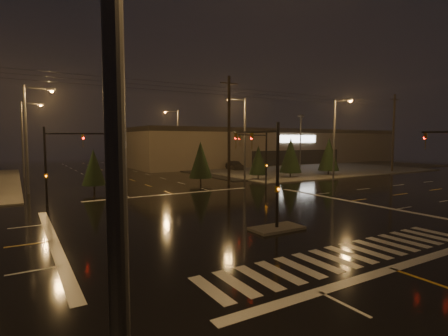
{
  "coord_description": "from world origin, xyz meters",
  "views": [
    {
      "loc": [
        -12.47,
        -18.98,
        5.04
      ],
      "look_at": [
        0.46,
        2.53,
        3.0
      ],
      "focal_mm": 28.0,
      "sensor_mm": 36.0,
      "label": 1
    }
  ],
  "objects": [
    {
      "name": "ground",
      "position": [
        0.0,
        0.0,
        0.0
      ],
      "size": [
        140.0,
        140.0,
        0.0
      ],
      "primitive_type": "plane",
      "color": "black",
      "rests_on": "ground"
    },
    {
      "name": "sidewalk_ne",
      "position": [
        30.0,
        30.0,
        0.06
      ],
      "size": [
        36.0,
        36.0,
        0.12
      ],
      "primitive_type": "cube",
      "color": "#4C4943",
      "rests_on": "ground"
    },
    {
      "name": "median_island",
      "position": [
        0.0,
        -4.0,
        0.07
      ],
      "size": [
        3.0,
        1.6,
        0.15
      ],
      "primitive_type": "cube",
      "color": "#4C4943",
      "rests_on": "ground"
    },
    {
      "name": "crosswalk",
      "position": [
        0.0,
        -9.0,
        0.01
      ],
      "size": [
        15.0,
        2.6,
        0.01
      ],
      "primitive_type": "cube",
      "color": "beige",
      "rests_on": "ground"
    },
    {
      "name": "stop_bar_near",
      "position": [
        0.0,
        -11.0,
        0.01
      ],
      "size": [
        16.0,
        0.5,
        0.01
      ],
      "primitive_type": "cube",
      "color": "beige",
      "rests_on": "ground"
    },
    {
      "name": "stop_bar_far",
      "position": [
        0.0,
        11.0,
        0.01
      ],
      "size": [
        16.0,
        0.5,
        0.01
      ],
      "primitive_type": "cube",
      "color": "beige",
      "rests_on": "ground"
    },
    {
      "name": "parking_lot",
      "position": [
        35.0,
        28.0,
        0.04
      ],
      "size": [
        50.0,
        24.0,
        0.08
      ],
      "primitive_type": "cube",
      "color": "black",
      "rests_on": "ground"
    },
    {
      "name": "retail_building",
      "position": [
        35.0,
        45.99,
        3.84
      ],
      "size": [
        60.2,
        28.3,
        7.2
      ],
      "color": "#6F5E4F",
      "rests_on": "ground"
    },
    {
      "name": "signal_mast_median",
      "position": [
        0.0,
        -3.07,
        3.75
      ],
      "size": [
        0.25,
        4.59,
        6.0
      ],
      "color": "black",
      "rests_on": "ground"
    },
    {
      "name": "signal_mast_ne",
      "position": [
        9.5,
        10.14,
        3.79
      ],
      "size": [
        4.84,
        1.86,
        6.0
      ],
      "color": "black",
      "rests_on": "ground"
    },
    {
      "name": "signal_mast_nw",
      "position": [
        -9.5,
        10.14,
        3.79
      ],
      "size": [
        4.84,
        1.86,
        6.0
      ],
      "color": "black",
      "rests_on": "ground"
    },
    {
      "name": "streetlight_0",
      "position": [
        -11.18,
        -15.0,
        5.8
      ],
      "size": [
        2.77,
        0.32,
        10.0
      ],
      "color": "#38383A",
      "rests_on": "ground"
    },
    {
      "name": "streetlight_1",
      "position": [
        -11.18,
        18.0,
        5.8
      ],
      "size": [
        2.77,
        0.32,
        10.0
      ],
      "color": "#38383A",
      "rests_on": "ground"
    },
    {
      "name": "streetlight_2",
      "position": [
        -11.18,
        34.0,
        5.8
      ],
      "size": [
        2.77,
        0.32,
        10.0
      ],
      "color": "#38383A",
      "rests_on": "ground"
    },
    {
      "name": "streetlight_3",
      "position": [
        11.18,
        16.0,
        5.8
      ],
      "size": [
        2.77,
        0.32,
        10.0
      ],
      "color": "#38383A",
      "rests_on": "ground"
    },
    {
      "name": "streetlight_4",
      "position": [
        11.18,
        36.0,
        5.8
      ],
      "size": [
        2.77,
        0.32,
        10.0
      ],
      "color": "#38383A",
      "rests_on": "ground"
    },
    {
      "name": "streetlight_6",
      "position": [
        22.0,
        11.18,
        5.8
      ],
      "size": [
        0.32,
        2.77,
        10.0
      ],
      "color": "#38383A",
      "rests_on": "ground"
    },
    {
      "name": "utility_pole_1",
      "position": [
        8.0,
        14.0,
        6.13
      ],
      "size": [
        2.2,
        0.32,
        12.0
      ],
      "color": "black",
      "rests_on": "ground"
    },
    {
      "name": "utility_pole_2",
      "position": [
        38.0,
        14.0,
        6.13
      ],
      "size": [
        2.2,
        0.32,
        12.0
      ],
      "color": "black",
      "rests_on": "ground"
    },
    {
      "name": "conifer_0",
      "position": [
        13.62,
        16.09,
        2.51
      ],
      "size": [
        2.32,
        2.32,
        4.33
      ],
      "color": "black",
      "rests_on": "ground"
    },
    {
      "name": "conifer_1",
      "position": [
        18.91,
        16.07,
        2.98
      ],
      "size": [
        2.92,
        2.92,
        5.27
      ],
      "color": "black",
      "rests_on": "ground"
    },
    {
      "name": "conifer_2",
      "position": [
        25.59,
        15.59,
        3.0
      ],
      "size": [
        2.94,
        2.94,
        5.3
      ],
      "color": "black",
      "rests_on": "ground"
    },
    {
      "name": "conifer_3",
      "position": [
        -6.04,
        15.9,
        2.42
      ],
      "size": [
        2.21,
        2.21,
        4.15
      ],
      "color": "black",
      "rests_on": "ground"
    },
    {
      "name": "conifer_4",
      "position": [
        5.66,
        16.34,
        2.76
      ],
      "size": [
        2.64,
        2.64,
        4.82
      ],
      "color": "black",
      "rests_on": "ground"
    },
    {
      "name": "car_parked",
      "position": [
        18.83,
        29.49,
        0.82
      ],
      "size": [
        2.62,
        5.03,
        1.63
      ],
      "primitive_type": "imported",
      "rotation": [
        0.0,
        0.0,
        -0.15
      ],
      "color": "black",
      "rests_on": "ground"
    }
  ]
}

